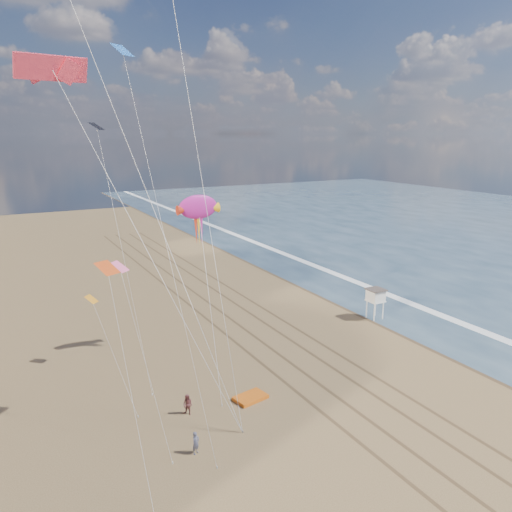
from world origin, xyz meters
The scene contains 9 objects.
wet_sand centered at (19.00, 40.00, 0.00)m, with size 260.00×260.00×0.00m, color #42301E.
foam centered at (23.20, 40.00, 0.00)m, with size 260.00×260.00×0.00m, color white.
tracks centered at (2.55, 30.00, 0.01)m, with size 7.68×120.00×0.01m.
lifeguard_stand centered at (15.75, 27.40, 2.68)m, with size 1.93×1.93×3.48m.
grounded_kite centered at (-5.05, 18.32, 0.14)m, with size 2.53×1.61×0.29m, color orange.
show_kite centered at (-4.85, 28.80, 13.96)m, with size 4.08×5.65×17.12m.
kite_flyer_a centered at (-11.42, 13.93, 0.78)m, with size 0.57×0.37×1.56m, color #52546A.
kite_flyer_b centered at (-10.20, 18.60, 0.81)m, with size 0.78×0.61×1.61m, color brown.
small_kites centered at (-13.90, 23.52, 16.30)m, with size 4.84×13.64×20.52m.
Camera 1 is at (-21.67, -13.24, 20.46)m, focal length 35.00 mm.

